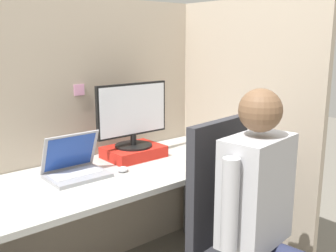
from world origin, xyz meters
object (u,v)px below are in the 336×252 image
Objects in this scene: monitor at (133,115)px; laptop at (75,168)px; paper_box at (134,152)px; office_chair at (236,237)px; stapler at (197,141)px; person at (265,213)px; carrot_toy at (203,164)px.

laptop is at bearing -168.49° from monitor.
monitor is 1.61× the size of laptop.
monitor is at bearing 90.00° from paper_box.
monitor reaches higher than office_chair.
paper_box is at bearing -90.00° from monitor.
paper_box is 0.23m from monitor.
laptop reaches higher than paper_box.
stapler is (0.95, 0.06, -0.02)m from laptop.
laptop is 0.99m from person.
person is at bearing -63.79° from laptop.
person is at bearing -89.97° from monitor.
office_chair is (0.02, -0.81, -0.48)m from monitor.
person is at bearing -118.51° from stapler.
laptop is (-0.44, -0.09, -0.22)m from monitor.
office_chair is (0.02, -0.80, -0.25)m from paper_box.
laptop is at bearing -176.59° from stapler.
stapler is 0.50m from carrot_toy.
stapler is (0.51, -0.03, -0.24)m from monitor.
office_chair is (-0.16, -0.39, -0.23)m from carrot_toy.
paper_box is at bearing 176.69° from stapler.
office_chair reaches higher than stapler.
paper_box is at bearing 90.03° from person.
carrot_toy is at bearing 71.86° from person.
office_chair is 0.86× the size of person.
monitor is at bearing 91.65° from office_chair.
paper_box is 0.51m from stapler.
office_chair is 0.25m from person.
carrot_toy is 0.59m from person.
laptop reaches higher than carrot_toy.
monitor reaches higher than laptop.
person reaches higher than office_chair.
office_chair reaches higher than carrot_toy.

